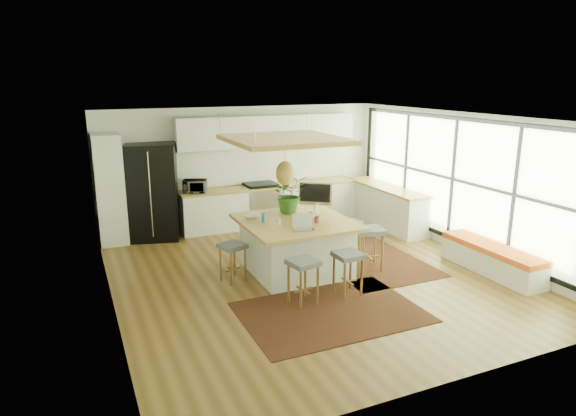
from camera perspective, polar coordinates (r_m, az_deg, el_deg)
name	(u,v)px	position (r m, az deg, el deg)	size (l,w,h in m)	color
floor	(310,274)	(8.82, 2.53, -7.55)	(7.00, 7.00, 0.00)	brown
ceiling	(312,118)	(8.19, 2.74, 10.22)	(7.00, 7.00, 0.00)	white
wall_back	(243,166)	(11.58, -5.13, 4.74)	(6.50, 6.50, 0.00)	white
wall_front	(458,271)	(5.63, 18.79, -6.76)	(6.50, 6.50, 0.00)	white
wall_left	(106,221)	(7.58, -19.96, -1.41)	(7.00, 7.00, 0.00)	white
wall_right	(462,183)	(10.24, 19.15, 2.68)	(7.00, 7.00, 0.00)	white
window_wall	(461,181)	(10.21, 19.05, 2.95)	(0.10, 6.20, 2.60)	black
pantry	(110,190)	(10.74, -19.60, 1.94)	(0.55, 0.60, 2.25)	silver
back_counter_base	(271,205)	(11.66, -1.96, 0.29)	(4.20, 0.60, 0.88)	silver
back_counter_top	(271,186)	(11.55, -1.98, 2.50)	(4.24, 0.64, 0.05)	#A17E39
backsplash	(266,165)	(11.74, -2.55, 4.93)	(4.20, 0.02, 0.80)	white
upper_cabinets	(268,131)	(11.49, -2.30, 8.74)	(4.20, 0.34, 0.70)	silver
range	(261,204)	(11.56, -3.11, 0.45)	(0.76, 0.62, 1.00)	#A5A5AA
right_counter_base	(386,207)	(11.76, 11.06, 0.14)	(0.60, 2.50, 0.88)	silver
right_counter_top	(387,187)	(11.65, 11.17, 2.33)	(0.64, 2.54, 0.05)	#A17E39
window_bench	(492,259)	(9.51, 22.15, -5.39)	(0.52, 2.00, 0.50)	silver
ceiling_panel	(285,156)	(8.50, -0.35, 5.98)	(1.86, 1.86, 0.80)	#A17E39
rug_near	(331,312)	(7.51, 4.89, -11.70)	(2.60, 1.80, 0.01)	black
rug_right	(367,260)	(9.60, 8.98, -5.82)	(1.80, 2.60, 0.01)	black
fridge	(153,196)	(10.86, -15.12, 1.34)	(1.01, 0.79, 2.02)	black
island	(296,246)	(8.82, 0.90, -4.32)	(1.85, 1.85, 0.93)	#A17E39
stool_near_left	(303,281)	(7.62, 1.73, -8.33)	(0.41, 0.41, 0.69)	#505659
stool_near_right	(348,273)	(7.97, 6.80, -7.37)	(0.41, 0.41, 0.70)	#505659
stool_right_front	(369,251)	(9.01, 9.20, -4.82)	(0.46, 0.46, 0.78)	#505659
stool_right_back	(349,235)	(9.81, 6.99, -3.12)	(0.38, 0.38, 0.65)	#505659
stool_left_side	(233,261)	(8.47, -6.30, -6.00)	(0.39, 0.39, 0.65)	#505659
laptop	(303,222)	(8.13, 1.77, -1.65)	(0.33, 0.35, 0.25)	#A5A5AA
monitor	(315,199)	(9.12, 3.11, 1.06)	(0.62, 0.22, 0.57)	#A5A5AA
microwave	(195,185)	(10.97, -10.53, 2.63)	(0.49, 0.27, 0.33)	#A5A5AA
island_plant	(289,198)	(9.13, 0.16, 1.16)	(0.62, 0.69, 0.54)	#1E4C19
island_bowl	(252,217)	(8.80, -4.15, -1.03)	(0.23, 0.23, 0.06)	white
island_bottle_0	(264,217)	(8.53, -2.72, -1.05)	(0.07, 0.07, 0.19)	#3087C0
island_bottle_1	(278,220)	(8.36, -1.15, -1.36)	(0.07, 0.07, 0.19)	white
island_bottle_2	(317,218)	(8.50, 3.29, -1.12)	(0.07, 0.07, 0.19)	maroon
island_bottle_3	(313,212)	(8.84, 2.84, -0.49)	(0.07, 0.07, 0.19)	white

